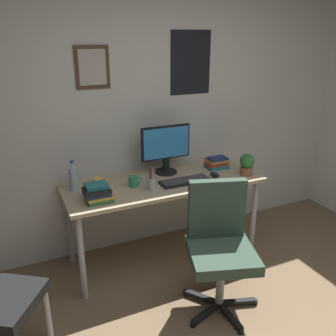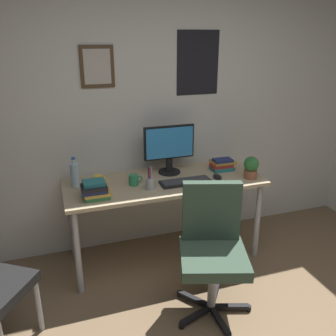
{
  "view_description": "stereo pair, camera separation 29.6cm",
  "coord_description": "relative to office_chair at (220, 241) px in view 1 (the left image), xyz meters",
  "views": [
    {
      "loc": [
        -1.22,
        -0.89,
        1.92
      ],
      "look_at": [
        -0.05,
        1.64,
        0.9
      ],
      "focal_mm": 38.72,
      "sensor_mm": 36.0,
      "label": 1
    },
    {
      "loc": [
        -0.94,
        -1.0,
        1.92
      ],
      "look_at": [
        -0.05,
        1.64,
        0.9
      ],
      "focal_mm": 38.72,
      "sensor_mm": 36.0,
      "label": 2
    }
  ],
  "objects": [
    {
      "name": "book_stack_right",
      "position": [
        -0.73,
        0.55,
        0.29
      ],
      "size": [
        0.22,
        0.17,
        0.14
      ],
      "color": "#33723F",
      "rests_on": "desk"
    },
    {
      "name": "book_stack_left",
      "position": [
        0.47,
        0.81,
        0.27
      ],
      "size": [
        0.23,
        0.17,
        0.11
      ],
      "color": "#26727A",
      "rests_on": "desk"
    },
    {
      "name": "office_chair",
      "position": [
        0.0,
        0.0,
        0.0
      ],
      "size": [
        0.58,
        0.59,
        0.95
      ],
      "color": "#334738",
      "rests_on": "ground_plane"
    },
    {
      "name": "monitor",
      "position": [
        -0.02,
        0.89,
        0.46
      ],
      "size": [
        0.46,
        0.2,
        0.43
      ],
      "color": "black",
      "rests_on": "desk"
    },
    {
      "name": "coffee_mug_near",
      "position": [
        -0.39,
        0.71,
        0.27
      ],
      "size": [
        0.12,
        0.08,
        0.09
      ],
      "color": "#2D8C59",
      "rests_on": "desk"
    },
    {
      "name": "pen_cup",
      "position": [
        -0.29,
        0.58,
        0.28
      ],
      "size": [
        0.07,
        0.07,
        0.2
      ],
      "color": "#9EA0A5",
      "rests_on": "desk"
    },
    {
      "name": "potted_plant",
      "position": [
        0.61,
        0.54,
        0.33
      ],
      "size": [
        0.13,
        0.13,
        0.2
      ],
      "color": "brown",
      "rests_on": "desk"
    },
    {
      "name": "keyboard",
      "position": [
        0.03,
        0.61,
        0.23
      ],
      "size": [
        0.43,
        0.15,
        0.03
      ],
      "color": "black",
      "rests_on": "desk"
    },
    {
      "name": "computer_mouse",
      "position": [
        0.33,
        0.62,
        0.24
      ],
      "size": [
        0.06,
        0.11,
        0.04
      ],
      "color": "black",
      "rests_on": "desk"
    },
    {
      "name": "desk",
      "position": [
        -0.12,
        0.72,
        0.14
      ],
      "size": [
        1.7,
        0.66,
        0.75
      ],
      "color": "tan",
      "rests_on": "ground_plane"
    },
    {
      "name": "water_bottle",
      "position": [
        -0.86,
        0.83,
        0.33
      ],
      "size": [
        0.07,
        0.07,
        0.25
      ],
      "color": "silver",
      "rests_on": "desk"
    },
    {
      "name": "wall_back",
      "position": [
        -0.08,
        1.13,
        0.77
      ],
      "size": [
        4.4,
        0.1,
        2.6
      ],
      "color": "silver",
      "rests_on": "ground_plane"
    },
    {
      "name": "coffee_mug_far",
      "position": [
        -0.68,
        0.77,
        0.27
      ],
      "size": [
        0.11,
        0.08,
        0.1
      ],
      "color": "yellow",
      "rests_on": "desk"
    }
  ]
}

